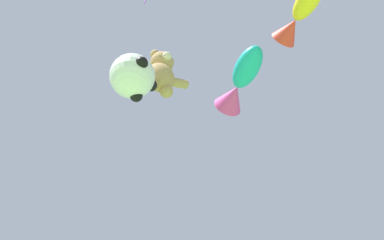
{
  "coord_description": "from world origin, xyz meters",
  "views": [
    {
      "loc": [
        -3.36,
        0.43,
        0.92
      ],
      "look_at": [
        -0.19,
        5.47,
        7.71
      ],
      "focal_mm": 35.0,
      "sensor_mm": 36.0,
      "label": 1
    }
  ],
  "objects": [
    {
      "name": "fish_kite_goldfin",
      "position": [
        1.29,
        2.65,
        9.98
      ],
      "size": [
        0.92,
        1.86,
        0.69
      ],
      "color": "yellow"
    },
    {
      "name": "teddy_bear_kite",
      "position": [
        -1.01,
        5.77,
        9.47
      ],
      "size": [
        1.73,
        0.76,
        1.75
      ],
      "color": "tan"
    },
    {
      "name": "fish_kite_teal",
      "position": [
        1.26,
        5.15,
        9.95
      ],
      "size": [
        1.3,
        2.37,
        0.87
      ],
      "color": "#19ADB2"
    },
    {
      "name": "soccer_ball_kite",
      "position": [
        -1.84,
        5.51,
        8.32
      ],
      "size": [
        1.2,
        1.19,
        1.1
      ],
      "color": "white"
    }
  ]
}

